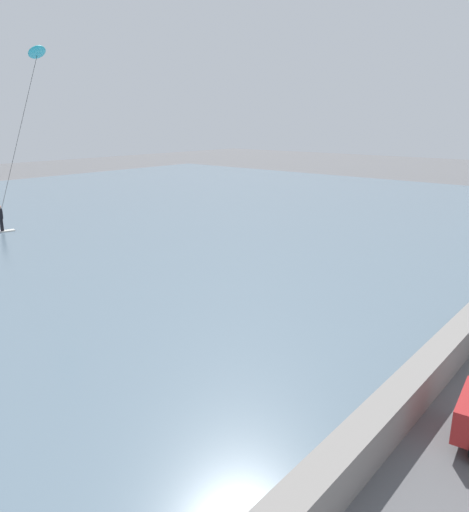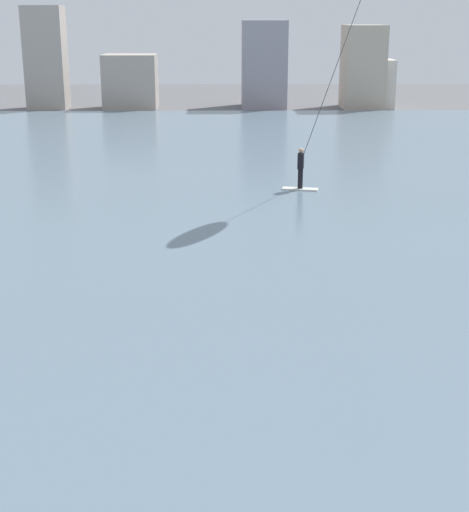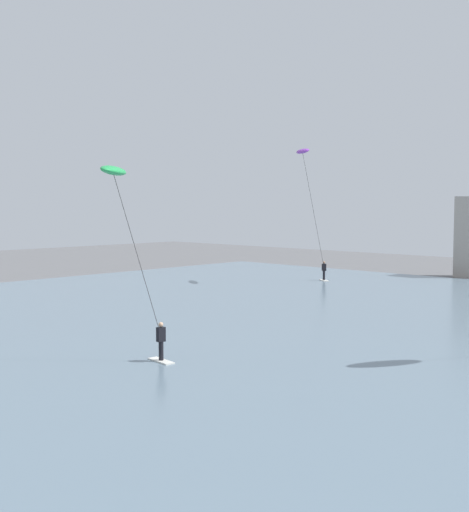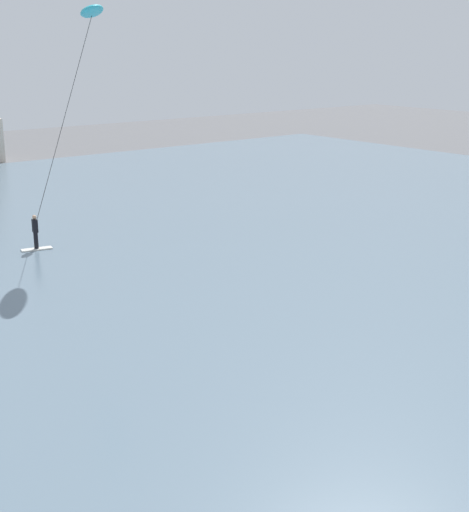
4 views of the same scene
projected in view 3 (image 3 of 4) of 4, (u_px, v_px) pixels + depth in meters
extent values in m
cube|color=silver|center=(324.00, 280.00, 58.01)|extent=(1.39, 1.18, 0.06)
cylinder|color=black|center=(324.00, 275.00, 57.97)|extent=(0.20, 0.20, 0.78)
cube|color=black|center=(324.00, 267.00, 57.92)|extent=(0.38, 0.40, 0.60)
sphere|color=#9E7051|center=(324.00, 263.00, 57.89)|extent=(0.20, 0.20, 0.20)
cylinder|color=#333333|center=(314.00, 212.00, 56.65)|extent=(0.25, 2.79, 9.55)
ellipsoid|color=purple|center=(303.00, 151.00, 55.35)|extent=(2.65, 2.31, 0.70)
cube|color=silver|center=(161.00, 361.00, 28.23)|extent=(1.45, 0.62, 0.06)
cylinder|color=black|center=(161.00, 351.00, 28.20)|extent=(0.20, 0.20, 0.78)
cube|color=black|center=(161.00, 334.00, 28.15)|extent=(0.26, 0.37, 0.60)
sphere|color=tan|center=(161.00, 325.00, 28.12)|extent=(0.20, 0.20, 0.20)
cylinder|color=#333333|center=(137.00, 256.00, 27.90)|extent=(1.38, 1.33, 6.62)
ellipsoid|color=green|center=(114.00, 171.00, 27.63)|extent=(2.24, 2.55, 0.59)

